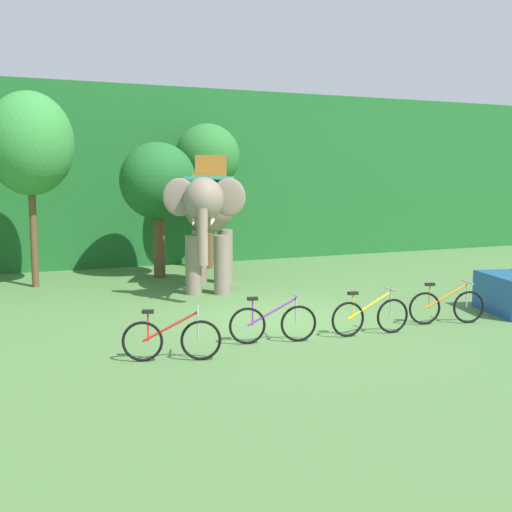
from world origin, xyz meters
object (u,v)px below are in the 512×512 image
object	(u,v)px
tree_left	(208,158)
bike_orange	(447,306)
bike_purple	(273,323)
bike_yellow	(370,316)
elephant	(209,212)
tree_far_left	(30,144)
bike_red	(171,339)
tree_far_right	(158,182)

from	to	relation	value
tree_left	bike_orange	distance (m)	10.72
bike_purple	bike_yellow	world-z (taller)	same
bike_purple	bike_orange	distance (m)	4.11
elephant	bike_purple	xyz separation A→B (m)	(-0.73, -5.82, -1.82)
bike_yellow	elephant	bearing A→B (deg)	102.33
tree_left	bike_purple	world-z (taller)	tree_left
tree_far_left	bike_orange	world-z (taller)	tree_far_left
tree_far_left	bike_orange	xyz separation A→B (m)	(7.80, -8.40, -3.69)
bike_orange	bike_red	bearing A→B (deg)	-176.77
bike_red	bike_yellow	distance (m)	4.16
tree_far_left	bike_orange	distance (m)	12.04
tree_far_right	tree_left	bearing A→B (deg)	32.22
bike_orange	tree_left	bearing A→B (deg)	101.26
elephant	bike_yellow	bearing A→B (deg)	-77.67
tree_left	bike_yellow	bearing A→B (deg)	-90.38
tree_far_left	tree_far_right	xyz separation A→B (m)	(3.74, 0.27, -1.08)
tree_far_right	bike_orange	distance (m)	9.92
bike_purple	bike_red	bearing A→B (deg)	-169.26
tree_far_left	bike_yellow	bearing A→B (deg)	-56.15
tree_left	bike_orange	xyz separation A→B (m)	(1.99, -9.98, -3.40)
tree_left	elephant	bearing A→B (deg)	-108.64
tree_left	bike_red	xyz separation A→B (m)	(-4.23, -10.33, -3.40)
tree_far_right	bike_yellow	bearing A→B (deg)	-77.20
elephant	bike_red	bearing A→B (deg)	-114.56
tree_far_right	bike_purple	size ratio (longest dim) A/B	2.51
bike_red	bike_yellow	size ratio (longest dim) A/B	0.96
tree_far_left	bike_yellow	distance (m)	10.95
tree_far_left	bike_purple	distance (m)	9.84
tree_left	bike_yellow	distance (m)	10.70
bike_yellow	bike_red	bearing A→B (deg)	-177.49
tree_far_right	elephant	size ratio (longest dim) A/B	1.01
tree_far_left	bike_orange	size ratio (longest dim) A/B	3.33
bike_yellow	tree_far_left	bearing A→B (deg)	123.85
tree_far_right	bike_yellow	distance (m)	9.43
tree_left	bike_yellow	world-z (taller)	tree_left
tree_far_left	elephant	xyz separation A→B (m)	(4.43, -2.53, -1.87)
tree_far_left	tree_left	distance (m)	6.03
bike_yellow	bike_orange	world-z (taller)	same
elephant	bike_yellow	size ratio (longest dim) A/B	2.45
bike_red	tree_far_right	bearing A→B (deg)	76.58
bike_purple	bike_orange	xyz separation A→B (m)	(4.11, -0.05, 0.00)
bike_purple	bike_yellow	bearing A→B (deg)	-6.06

